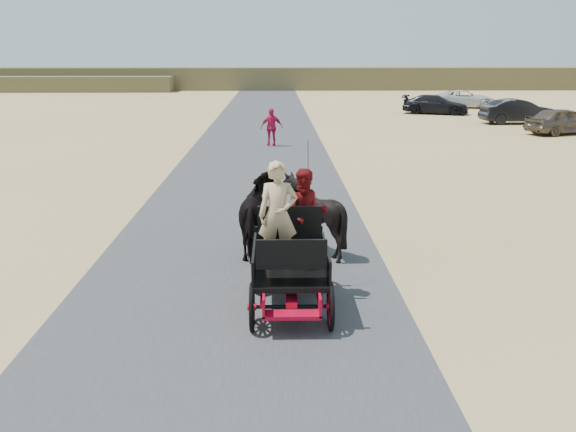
{
  "coord_description": "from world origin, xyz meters",
  "views": [
    {
      "loc": [
        0.73,
        -11.37,
        4.27
      ],
      "look_at": [
        0.99,
        0.47,
        1.2
      ],
      "focal_mm": 40.0,
      "sensor_mm": 36.0,
      "label": 1
    }
  ],
  "objects_px": {
    "carriage": "(290,287)",
    "horse_left": "(261,216)",
    "car_c": "(435,105)",
    "car_b": "(518,111)",
    "pedestrian": "(272,127)",
    "car_d": "(465,99)",
    "horse_right": "(312,215)",
    "car_a": "(563,121)"
  },
  "relations": [
    {
      "from": "car_b",
      "to": "car_d",
      "type": "distance_m",
      "value": 10.8
    },
    {
      "from": "carriage",
      "to": "horse_left",
      "type": "bearing_deg",
      "value": 100.39
    },
    {
      "from": "carriage",
      "to": "pedestrian",
      "type": "bearing_deg",
      "value": 91.12
    },
    {
      "from": "car_a",
      "to": "carriage",
      "type": "bearing_deg",
      "value": 127.89
    },
    {
      "from": "car_a",
      "to": "car_c",
      "type": "xyz_separation_m",
      "value": [
        -3.99,
        10.98,
        -0.05
      ]
    },
    {
      "from": "horse_left",
      "to": "horse_right",
      "type": "distance_m",
      "value": 1.1
    },
    {
      "from": "car_a",
      "to": "car_b",
      "type": "distance_m",
      "value": 4.99
    },
    {
      "from": "carriage",
      "to": "car_d",
      "type": "xyz_separation_m",
      "value": [
        14.25,
        38.77,
        0.3
      ]
    },
    {
      "from": "car_a",
      "to": "horse_right",
      "type": "bearing_deg",
      "value": 125.18
    },
    {
      "from": "car_d",
      "to": "car_a",
      "type": "bearing_deg",
      "value": -170.18
    },
    {
      "from": "horse_left",
      "to": "horse_right",
      "type": "height_order",
      "value": "horse_right"
    },
    {
      "from": "carriage",
      "to": "horse_left",
      "type": "distance_m",
      "value": 3.09
    },
    {
      "from": "carriage",
      "to": "car_b",
      "type": "relative_size",
      "value": 0.54
    },
    {
      "from": "carriage",
      "to": "car_c",
      "type": "bearing_deg",
      "value": 72.35
    },
    {
      "from": "carriage",
      "to": "car_b",
      "type": "xyz_separation_m",
      "value": [
        14.31,
        27.97,
        0.37
      ]
    },
    {
      "from": "carriage",
      "to": "car_c",
      "type": "height_order",
      "value": "car_c"
    },
    {
      "from": "horse_right",
      "to": "horse_left",
      "type": "bearing_deg",
      "value": 0.0
    },
    {
      "from": "pedestrian",
      "to": "car_b",
      "type": "xyz_separation_m",
      "value": [
        14.69,
        8.94,
        -0.14
      ]
    },
    {
      "from": "horse_left",
      "to": "pedestrian",
      "type": "height_order",
      "value": "pedestrian"
    },
    {
      "from": "pedestrian",
      "to": "car_d",
      "type": "xyz_separation_m",
      "value": [
        14.62,
        19.74,
        -0.2
      ]
    },
    {
      "from": "car_d",
      "to": "pedestrian",
      "type": "bearing_deg",
      "value": 151.29
    },
    {
      "from": "pedestrian",
      "to": "car_b",
      "type": "distance_m",
      "value": 17.19
    },
    {
      "from": "horse_left",
      "to": "car_b",
      "type": "relative_size",
      "value": 0.46
    },
    {
      "from": "car_a",
      "to": "car_c",
      "type": "bearing_deg",
      "value": 0.62
    },
    {
      "from": "horse_right",
      "to": "car_a",
      "type": "distance_m",
      "value": 24.56
    },
    {
      "from": "car_c",
      "to": "car_b",
      "type": "bearing_deg",
      "value": -128.68
    },
    {
      "from": "horse_right",
      "to": "car_a",
      "type": "relative_size",
      "value": 0.42
    },
    {
      "from": "horse_right",
      "to": "car_c",
      "type": "bearing_deg",
      "value": -108.32
    },
    {
      "from": "car_a",
      "to": "car_d",
      "type": "xyz_separation_m",
      "value": [
        -0.56,
        15.77,
        -0.03
      ]
    },
    {
      "from": "pedestrian",
      "to": "car_d",
      "type": "relative_size",
      "value": 0.36
    },
    {
      "from": "carriage",
      "to": "car_d",
      "type": "distance_m",
      "value": 41.31
    },
    {
      "from": "carriage",
      "to": "horse_right",
      "type": "xyz_separation_m",
      "value": [
        0.55,
        3.0,
        0.49
      ]
    },
    {
      "from": "car_b",
      "to": "car_c",
      "type": "bearing_deg",
      "value": 26.7
    },
    {
      "from": "car_a",
      "to": "car_b",
      "type": "bearing_deg",
      "value": -13.73
    },
    {
      "from": "car_b",
      "to": "car_c",
      "type": "distance_m",
      "value": 6.96
    },
    {
      "from": "horse_left",
      "to": "car_c",
      "type": "bearing_deg",
      "value": -110.14
    },
    {
      "from": "carriage",
      "to": "car_a",
      "type": "distance_m",
      "value": 27.36
    },
    {
      "from": "horse_right",
      "to": "car_b",
      "type": "bearing_deg",
      "value": -118.86
    },
    {
      "from": "carriage",
      "to": "pedestrian",
      "type": "distance_m",
      "value": 19.04
    },
    {
      "from": "pedestrian",
      "to": "horse_left",
      "type": "bearing_deg",
      "value": 80.08
    },
    {
      "from": "car_a",
      "to": "car_c",
      "type": "relative_size",
      "value": 0.91
    },
    {
      "from": "carriage",
      "to": "pedestrian",
      "type": "height_order",
      "value": "pedestrian"
    }
  ]
}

